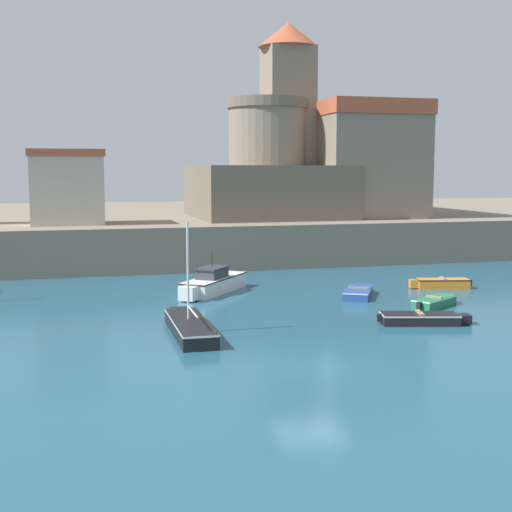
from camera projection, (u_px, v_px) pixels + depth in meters
name	position (u px, v px, depth m)	size (l,w,h in m)	color
ground_plane	(309.00, 367.00, 25.54)	(200.00, 200.00, 0.00)	#235670
quay_seawall	(154.00, 228.00, 67.59)	(120.00, 40.00, 3.15)	gray
sailboat_black_0	(190.00, 326.00, 30.54)	(1.58, 6.54, 4.83)	black
dinghy_black_1	(422.00, 318.00, 32.60)	(4.24, 2.16, 0.57)	black
motorboat_white_2	(213.00, 283.00, 40.88)	(4.89, 5.78, 2.40)	white
dinghy_orange_4	(441.00, 283.00, 42.49)	(3.72, 1.73, 0.64)	orange
dinghy_green_6	(435.00, 301.00, 36.71)	(3.24, 2.46, 0.57)	#237A4C
dinghy_blue_8	(359.00, 292.00, 39.74)	(2.84, 3.99, 0.55)	#284C9E
church	(335.00, 154.00, 62.85)	(12.78, 17.86, 15.86)	gray
fortress	(267.00, 178.00, 58.57)	(11.88, 11.88, 9.62)	#685E4F
harbor_shed_near_wharf	(67.00, 187.00, 51.02)	(5.28, 4.50, 5.32)	#BCB29E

